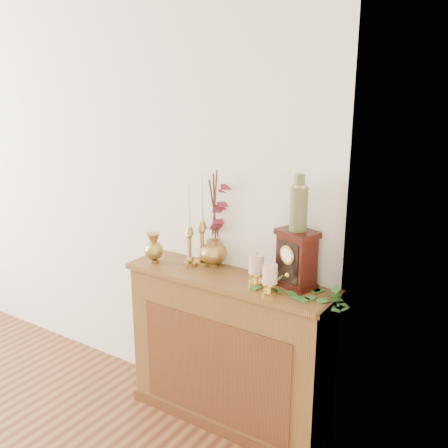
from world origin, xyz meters
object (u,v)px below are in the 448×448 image
Objects in this scene: candlestick_left at (190,240)px; ceramic_vase at (299,206)px; ginger_jar at (219,222)px; mantel_clock at (296,259)px; candlestick_center at (202,236)px; bud_vase at (154,248)px.

ceramic_vase reaches higher than candlestick_left.
mantel_clock is (0.53, -0.06, -0.11)m from ginger_jar.
candlestick_left is 0.66m from mantel_clock.
ginger_jar is 0.56m from ceramic_vase.
mantel_clock is at bearing 0.33° from candlestick_center.
candlestick_left reaches higher than mantel_clock.
candlestick_left is at bearing -174.84° from ceramic_vase.
mantel_clock is 1.06× the size of ceramic_vase.
ceramic_vase reaches higher than candlestick_center.
mantel_clock is (0.65, 0.06, -0.00)m from candlestick_left.
candlestick_left is 2.64× the size of bud_vase.
mantel_clock is (0.60, 0.00, -0.03)m from candlestick_center.
mantel_clock is 0.29m from ceramic_vase.
bud_vase is at bearing -149.60° from ginger_jar.
ceramic_vase reaches higher than bud_vase.
ginger_jar is at bearing 173.44° from ceramic_vase.
bud_vase is at bearing -171.12° from ceramic_vase.
ginger_jar is (0.07, 0.07, 0.08)m from candlestick_center.
candlestick_left is at bearing -134.00° from candlestick_center.
candlestick_center is 0.94× the size of ginger_jar.
candlestick_center is 0.13m from ginger_jar.
candlestick_left is 0.20m from ginger_jar.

